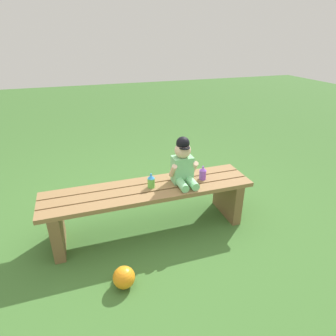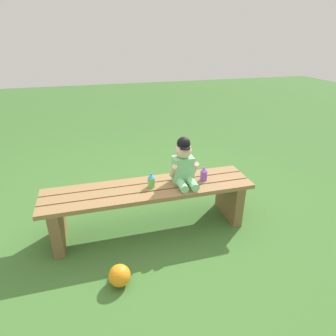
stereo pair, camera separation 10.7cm
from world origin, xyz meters
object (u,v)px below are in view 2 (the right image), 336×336
(child_figure, at_px, (184,164))
(sippy_cup_left, at_px, (151,180))
(sippy_cup_right, at_px, (204,174))
(toy_ball, at_px, (120,276))
(park_bench, at_px, (149,200))

(child_figure, relative_size, sippy_cup_left, 3.26)
(sippy_cup_right, height_order, toy_ball, sippy_cup_right)
(sippy_cup_left, bearing_deg, park_bench, -167.18)
(child_figure, distance_m, sippy_cup_right, 0.22)
(sippy_cup_right, bearing_deg, toy_ball, -145.38)
(sippy_cup_left, bearing_deg, child_figure, -0.66)
(park_bench, xyz_separation_m, toy_ball, (-0.33, -0.56, -0.22))
(park_bench, distance_m, child_figure, 0.43)
(park_bench, distance_m, toy_ball, 0.69)
(toy_ball, bearing_deg, child_figure, 41.54)
(toy_ball, bearing_deg, sippy_cup_right, 34.62)
(park_bench, height_order, toy_ball, park_bench)
(sippy_cup_left, relative_size, sippy_cup_right, 1.00)
(child_figure, relative_size, toy_ball, 2.65)
(park_bench, relative_size, toy_ball, 11.47)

